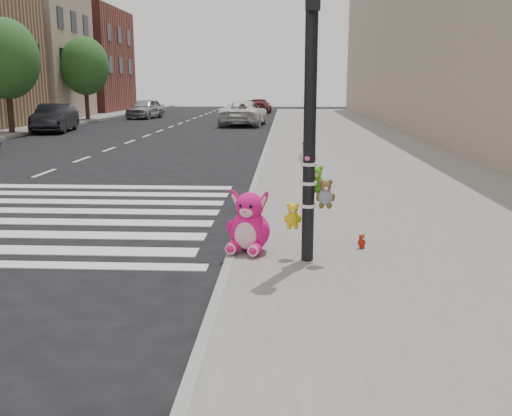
# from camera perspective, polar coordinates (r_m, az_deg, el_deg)

# --- Properties ---
(ground) EXTENTS (120.00, 120.00, 0.00)m
(ground) POSITION_cam_1_polar(r_m,az_deg,el_deg) (6.50, -18.25, -10.53)
(ground) COLOR black
(ground) RESTS_ON ground
(sidewalk_near) EXTENTS (7.00, 80.00, 0.14)m
(sidewalk_near) POSITION_cam_1_polar(r_m,az_deg,el_deg) (15.98, 12.72, 3.38)
(sidewalk_near) COLOR slate
(sidewalk_near) RESTS_ON ground
(curb_edge) EXTENTS (0.12, 80.00, 0.15)m
(curb_edge) POSITION_cam_1_polar(r_m,az_deg,el_deg) (15.77, 0.25, 3.57)
(curb_edge) COLOR gray
(curb_edge) RESTS_ON ground
(bld_far_d) EXTENTS (6.00, 8.00, 10.00)m
(bld_far_d) POSITION_cam_1_polar(r_m,az_deg,el_deg) (44.37, -21.39, 14.73)
(bld_far_d) COLOR tan
(bld_far_d) RESTS_ON ground
(bld_far_e) EXTENTS (6.00, 10.00, 9.00)m
(bld_far_e) POSITION_cam_1_polar(r_m,az_deg,el_deg) (54.59, -16.53, 13.91)
(bld_far_e) COLOR brown
(bld_far_e) RESTS_ON ground
(bld_near) EXTENTS (5.00, 60.00, 10.00)m
(bld_near) POSITION_cam_1_polar(r_m,az_deg,el_deg) (26.97, 21.66, 16.85)
(bld_near) COLOR tan
(bld_near) RESTS_ON ground
(signal_pole) EXTENTS (0.67, 0.50, 4.00)m
(signal_pole) POSITION_cam_1_polar(r_m,az_deg,el_deg) (7.42, 5.49, 7.23)
(signal_pole) COLOR black
(signal_pole) RESTS_ON sidewalk_near
(tree_far_b) EXTENTS (3.20, 3.20, 5.44)m
(tree_far_b) POSITION_cam_1_polar(r_m,az_deg,el_deg) (30.72, -23.76, 13.48)
(tree_far_b) COLOR #382619
(tree_far_b) RESTS_ON sidewalk_far
(tree_far_c) EXTENTS (3.20, 3.20, 5.44)m
(tree_far_c) POSITION_cam_1_polar(r_m,az_deg,el_deg) (40.88, -16.76, 13.43)
(tree_far_c) COLOR #382619
(tree_far_c) RESTS_ON sidewalk_far
(pink_bunny) EXTENTS (0.69, 0.76, 0.90)m
(pink_bunny) POSITION_cam_1_polar(r_m,az_deg,el_deg) (8.00, -0.70, -1.81)
(pink_bunny) COLOR #E8137B
(pink_bunny) RESTS_ON sidewalk_near
(red_teddy) EXTENTS (0.17, 0.16, 0.21)m
(red_teddy) POSITION_cam_1_polar(r_m,az_deg,el_deg) (8.34, 10.51, -3.29)
(red_teddy) COLOR #A81F10
(red_teddy) RESTS_ON sidewalk_near
(car_dark_far) EXTENTS (2.19, 4.65, 1.47)m
(car_dark_far) POSITION_cam_1_polar(r_m,az_deg,el_deg) (31.99, -19.45, 8.49)
(car_dark_far) COLOR black
(car_dark_far) RESTS_ON ground
(car_white_near) EXTENTS (2.82, 5.42, 1.46)m
(car_white_near) POSITION_cam_1_polar(r_m,az_deg,el_deg) (35.08, -1.23, 9.44)
(car_white_near) COLOR silver
(car_white_near) RESTS_ON ground
(car_maroon_near) EXTENTS (2.10, 4.41, 1.24)m
(car_maroon_near) POSITION_cam_1_polar(r_m,az_deg,el_deg) (49.85, 0.36, 10.14)
(car_maroon_near) COLOR #54181A
(car_maroon_near) RESTS_ON ground
(car_silver_deep) EXTENTS (2.37, 4.45, 1.44)m
(car_silver_deep) POSITION_cam_1_polar(r_m,az_deg,el_deg) (43.25, -10.99, 9.74)
(car_silver_deep) COLOR #A3A4A8
(car_silver_deep) RESTS_ON ground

